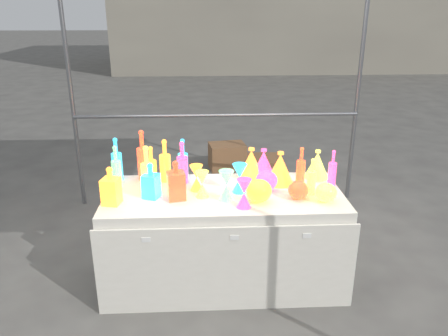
{
  "coord_description": "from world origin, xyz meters",
  "views": [
    {
      "loc": [
        -0.15,
        -3.04,
        2.08
      ],
      "look_at": [
        0.0,
        0.0,
        0.95
      ],
      "focal_mm": 35.0,
      "sensor_mm": 36.0,
      "label": 1
    }
  ],
  "objects_px": {
    "bottle_0": "(151,165)",
    "globe_0": "(259,192)",
    "decanter_0": "(111,186)",
    "lampshade_0": "(251,163)",
    "cardboard_box_closed": "(227,156)",
    "display_table": "(224,237)"
  },
  "relations": [
    {
      "from": "display_table",
      "to": "bottle_0",
      "type": "distance_m",
      "value": 0.8
    },
    {
      "from": "globe_0",
      "to": "bottle_0",
      "type": "bearing_deg",
      "value": 155.03
    },
    {
      "from": "decanter_0",
      "to": "globe_0",
      "type": "bearing_deg",
      "value": 11.16
    },
    {
      "from": "bottle_0",
      "to": "lampshade_0",
      "type": "bearing_deg",
      "value": 5.59
    },
    {
      "from": "cardboard_box_closed",
      "to": "bottle_0",
      "type": "relative_size",
      "value": 1.5
    },
    {
      "from": "display_table",
      "to": "cardboard_box_closed",
      "type": "relative_size",
      "value": 3.89
    },
    {
      "from": "cardboard_box_closed",
      "to": "decanter_0",
      "type": "distance_m",
      "value": 2.98
    },
    {
      "from": "bottle_0",
      "to": "globe_0",
      "type": "xyz_separation_m",
      "value": [
        0.8,
        -0.37,
        -0.08
      ]
    },
    {
      "from": "bottle_0",
      "to": "lampshade_0",
      "type": "xyz_separation_m",
      "value": [
        0.8,
        0.08,
        -0.03
      ]
    },
    {
      "from": "globe_0",
      "to": "lampshade_0",
      "type": "bearing_deg",
      "value": 90.87
    },
    {
      "from": "decanter_0",
      "to": "globe_0",
      "type": "height_order",
      "value": "decanter_0"
    },
    {
      "from": "bottle_0",
      "to": "globe_0",
      "type": "relative_size",
      "value": 1.68
    },
    {
      "from": "globe_0",
      "to": "lampshade_0",
      "type": "xyz_separation_m",
      "value": [
        -0.01,
        0.45,
        0.06
      ]
    },
    {
      "from": "bottle_0",
      "to": "lampshade_0",
      "type": "height_order",
      "value": "bottle_0"
    },
    {
      "from": "bottle_0",
      "to": "lampshade_0",
      "type": "relative_size",
      "value": 1.19
    },
    {
      "from": "display_table",
      "to": "lampshade_0",
      "type": "relative_size",
      "value": 6.98
    },
    {
      "from": "cardboard_box_closed",
      "to": "lampshade_0",
      "type": "height_order",
      "value": "lampshade_0"
    },
    {
      "from": "cardboard_box_closed",
      "to": "display_table",
      "type": "bearing_deg",
      "value": -102.43
    },
    {
      "from": "cardboard_box_closed",
      "to": "lampshade_0",
      "type": "xyz_separation_m",
      "value": [
        0.06,
        -2.28,
        0.71
      ]
    },
    {
      "from": "cardboard_box_closed",
      "to": "decanter_0",
      "type": "bearing_deg",
      "value": -118.52
    },
    {
      "from": "bottle_0",
      "to": "globe_0",
      "type": "height_order",
      "value": "bottle_0"
    },
    {
      "from": "decanter_0",
      "to": "lampshade_0",
      "type": "bearing_deg",
      "value": 34.65
    }
  ]
}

